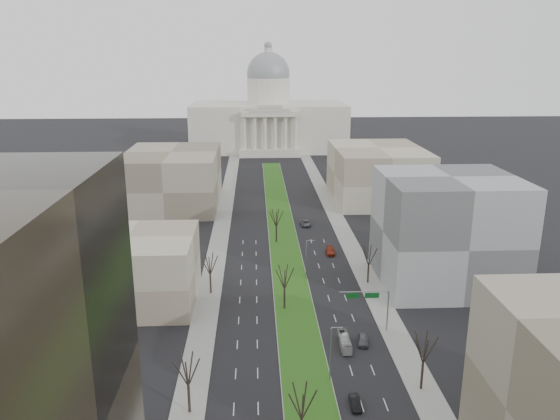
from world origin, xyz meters
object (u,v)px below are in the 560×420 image
object	(u,v)px
car_grey_near	(363,340)
box_van	(345,341)
car_black	(355,402)
car_grey_far	(305,223)
car_red	(330,251)

from	to	relation	value
car_grey_near	box_van	distance (m)	3.53
car_black	car_grey_far	distance (m)	86.20
car_grey_near	car_grey_far	xyz separation A→B (m)	(-3.83, 68.61, 0.04)
car_grey_near	box_van	size ratio (longest dim) A/B	0.62
box_van	car_grey_far	bearing A→B (deg)	90.90
car_red	car_black	bearing A→B (deg)	-90.72
car_black	car_grey_far	size ratio (longest dim) A/B	0.73
car_red	box_van	size ratio (longest dim) A/B	0.76
car_grey_far	box_van	xyz separation A→B (m)	(0.42, -69.49, 0.20)
box_van	car_grey_near	bearing A→B (deg)	15.15
car_grey_far	box_van	distance (m)	69.50
car_red	car_grey_far	size ratio (longest dim) A/B	0.95
car_red	car_grey_far	xyz separation A→B (m)	(-4.15, 23.96, 0.00)
car_red	box_van	world-z (taller)	box_van
car_red	car_grey_far	world-z (taller)	car_grey_far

